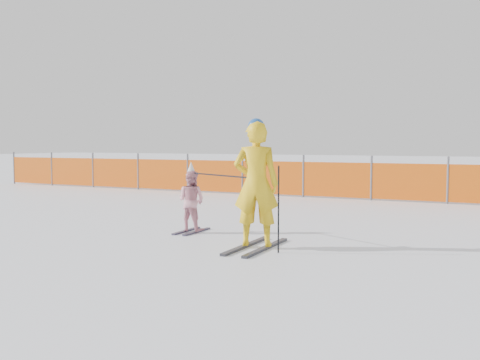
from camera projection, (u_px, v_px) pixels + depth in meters
name	position (u px, v px, depth m)	size (l,w,h in m)	color
ground	(226.00, 245.00, 8.40)	(120.00, 120.00, 0.00)	white
adult	(256.00, 184.00, 8.13)	(0.79, 1.56, 1.98)	black
child	(191.00, 200.00, 9.61)	(0.55, 0.88, 1.27)	black
ski_poles	(245.00, 190.00, 8.37)	(2.00, 0.99, 1.28)	black
safety_fence	(202.00, 175.00, 17.31)	(17.23, 0.06, 1.25)	#595960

